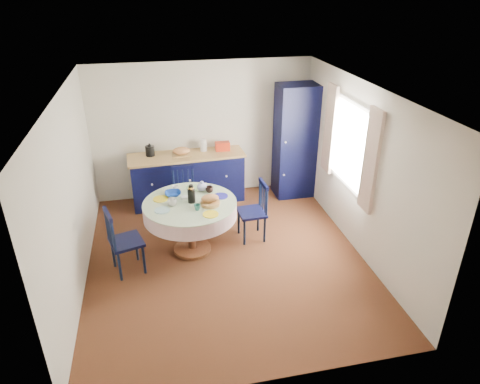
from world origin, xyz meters
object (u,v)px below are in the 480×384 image
(dining_table, at_px, (191,210))
(chair_far, at_px, (184,194))
(mug_b, at_px, (197,207))
(chair_right, at_px, (254,211))
(cobalt_bowl, at_px, (173,194))
(chair_left, at_px, (123,241))
(mug_c, at_px, (209,190))
(mug_a, at_px, (172,202))
(mug_d, at_px, (175,188))
(pantry_cabinet, at_px, (296,142))
(kitchen_counter, at_px, (188,177))

(dining_table, relative_size, chair_far, 1.49)
(chair_far, xyz_separation_m, mug_b, (0.08, -1.27, 0.41))
(chair_right, bearing_deg, cobalt_bowl, -97.74)
(chair_left, distance_m, mug_c, 1.48)
(mug_a, xyz_separation_m, mug_d, (0.08, 0.46, -0.01))
(dining_table, bearing_deg, pantry_cabinet, 36.10)
(dining_table, xyz_separation_m, cobalt_bowl, (-0.23, 0.27, 0.16))
(chair_far, bearing_deg, chair_left, -124.06)
(kitchen_counter, xyz_separation_m, dining_table, (-0.11, -1.66, 0.23))
(chair_far, bearing_deg, mug_a, -101.45)
(chair_left, bearing_deg, cobalt_bowl, -68.45)
(pantry_cabinet, height_order, mug_c, pantry_cabinet)
(mug_c, relative_size, mug_d, 1.22)
(pantry_cabinet, relative_size, chair_right, 2.19)
(mug_a, height_order, cobalt_bowl, mug_a)
(dining_table, distance_m, chair_far, 1.05)
(chair_right, xyz_separation_m, mug_c, (-0.68, 0.10, 0.39))
(mug_c, bearing_deg, chair_left, -155.89)
(mug_c, distance_m, cobalt_bowl, 0.55)
(pantry_cabinet, relative_size, chair_left, 2.12)
(dining_table, height_order, chair_far, dining_table)
(chair_right, xyz_separation_m, cobalt_bowl, (-1.23, 0.11, 0.37))
(kitchen_counter, xyz_separation_m, mug_c, (0.21, -1.40, 0.40))
(dining_table, height_order, chair_left, dining_table)
(mug_d, bearing_deg, mug_a, -100.15)
(kitchen_counter, distance_m, pantry_cabinet, 2.10)
(dining_table, xyz_separation_m, mug_a, (-0.26, -0.04, 0.18))
(mug_a, bearing_deg, mug_d, 79.85)
(kitchen_counter, distance_m, mug_b, 1.95)
(chair_right, bearing_deg, dining_table, -83.71)
(mug_c, bearing_deg, chair_right, -8.51)
(pantry_cabinet, height_order, chair_right, pantry_cabinet)
(mug_b, height_order, cobalt_bowl, mug_b)
(chair_left, relative_size, mug_c, 8.50)
(cobalt_bowl, bearing_deg, chair_left, -141.98)
(chair_right, relative_size, mug_a, 7.19)
(cobalt_bowl, bearing_deg, dining_table, -49.47)
(kitchen_counter, bearing_deg, mug_a, -105.29)
(pantry_cabinet, height_order, cobalt_bowl, pantry_cabinet)
(mug_b, xyz_separation_m, cobalt_bowl, (-0.30, 0.52, -0.01))
(pantry_cabinet, height_order, chair_far, pantry_cabinet)
(chair_right, relative_size, mug_b, 10.47)
(mug_b, xyz_separation_m, mug_d, (-0.25, 0.67, 0.00))
(chair_far, xyz_separation_m, chair_right, (1.01, -0.86, 0.02))
(mug_a, xyz_separation_m, mug_c, (0.58, 0.31, -0.01))
(chair_right, relative_size, mug_c, 8.19)
(pantry_cabinet, distance_m, chair_left, 3.67)
(kitchen_counter, bearing_deg, pantry_cabinet, -6.11)
(dining_table, distance_m, chair_right, 1.04)
(mug_a, bearing_deg, dining_table, 9.36)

